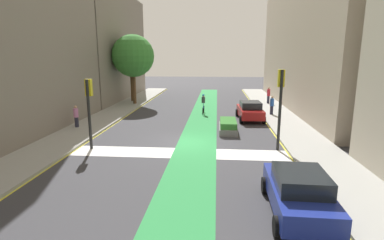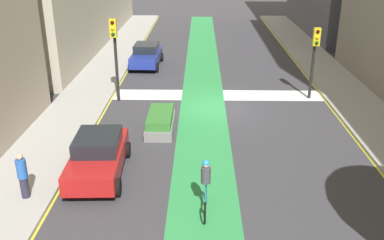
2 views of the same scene
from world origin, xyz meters
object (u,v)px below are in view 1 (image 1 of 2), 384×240
at_px(car_red_right_far, 250,110).
at_px(street_tree_far, 133,56).
at_px(cyclist_in_lane, 203,104).
at_px(traffic_signal_near_right, 280,95).
at_px(pedestrian_sidewalk_right_a, 272,105).
at_px(traffic_signal_near_left, 89,100).
at_px(median_planter, 228,126).
at_px(pedestrian_sidewalk_right_b, 268,95).
at_px(car_blue_right_near, 299,192).
at_px(pedestrian_sidewalk_left_a, 76,116).
at_px(street_tree_near, 131,53).

relative_size(car_red_right_far, street_tree_far, 0.58).
bearing_deg(cyclist_in_lane, traffic_signal_near_right, -65.69).
relative_size(traffic_signal_near_right, pedestrian_sidewalk_right_a, 2.76).
xyz_separation_m(traffic_signal_near_left, median_planter, (8.03, 4.47, -2.41)).
height_order(cyclist_in_lane, pedestrian_sidewalk_right_a, cyclist_in_lane).
relative_size(pedestrian_sidewalk_right_a, pedestrian_sidewalk_right_b, 0.92).
relative_size(car_red_right_far, median_planter, 1.47).
height_order(traffic_signal_near_left, street_tree_far, street_tree_far).
xyz_separation_m(traffic_signal_near_right, cyclist_in_lane, (-4.73, 10.47, -2.20)).
xyz_separation_m(car_blue_right_near, street_tree_far, (-11.73, 22.44, 4.44)).
bearing_deg(pedestrian_sidewalk_right_b, median_planter, -110.90).
bearing_deg(car_blue_right_near, pedestrian_sidewalk_left_a, 139.41).
bearing_deg(car_blue_right_near, cyclist_in_lane, 102.71).
height_order(cyclist_in_lane, pedestrian_sidewalk_left_a, cyclist_in_lane).
xyz_separation_m(street_tree_far, median_planter, (9.77, -11.27, -4.84)).
relative_size(traffic_signal_near_left, median_planter, 1.37).
relative_size(traffic_signal_near_left, pedestrian_sidewalk_right_b, 2.25).
bearing_deg(cyclist_in_lane, car_red_right_far, -30.35).
bearing_deg(traffic_signal_near_right, pedestrian_sidewalk_left_a, 164.41).
xyz_separation_m(traffic_signal_near_left, car_red_right_far, (9.98, 8.74, -2.01)).
bearing_deg(pedestrian_sidewalk_left_a, car_red_right_far, 18.34).
xyz_separation_m(car_blue_right_near, pedestrian_sidewalk_right_b, (2.86, 23.78, 0.26)).
xyz_separation_m(traffic_signal_near_left, pedestrian_sidewalk_right_b, (12.84, 17.08, -1.75)).
xyz_separation_m(car_red_right_far, pedestrian_sidewalk_right_a, (2.10, 1.85, 0.18)).
relative_size(car_blue_right_near, median_planter, 1.46).
bearing_deg(street_tree_far, pedestrian_sidewalk_left_a, -96.39).
distance_m(traffic_signal_near_right, street_tree_near, 21.75).
height_order(cyclist_in_lane, median_planter, cyclist_in_lane).
height_order(pedestrian_sidewalk_right_b, street_tree_far, street_tree_far).
distance_m(car_red_right_far, cyclist_in_lane, 4.64).
bearing_deg(traffic_signal_near_left, traffic_signal_near_right, 3.27).
xyz_separation_m(traffic_signal_near_left, street_tree_far, (-1.74, 15.74, 2.43)).
relative_size(traffic_signal_near_right, car_blue_right_near, 1.07).
bearing_deg(cyclist_in_lane, pedestrian_sidewalk_left_a, -143.49).
bearing_deg(pedestrian_sidewalk_right_a, cyclist_in_lane, 175.36).
relative_size(traffic_signal_near_right, pedestrian_sidewalk_right_b, 2.55).
bearing_deg(street_tree_far, car_red_right_far, -30.84).
height_order(car_red_right_far, pedestrian_sidewalk_right_a, pedestrian_sidewalk_right_a).
bearing_deg(street_tree_near, pedestrian_sidewalk_left_a, -92.07).
distance_m(traffic_signal_near_right, pedestrian_sidewalk_right_a, 10.31).
height_order(traffic_signal_near_right, street_tree_near, street_tree_near).
bearing_deg(pedestrian_sidewalk_left_a, traffic_signal_near_right, -15.59).
distance_m(cyclist_in_lane, street_tree_near, 11.72).
relative_size(car_red_right_far, pedestrian_sidewalk_right_a, 2.60).
relative_size(pedestrian_sidewalk_right_a, median_planter, 0.56).
bearing_deg(pedestrian_sidewalk_right_b, cyclist_in_lane, -138.89).
distance_m(car_blue_right_near, cyclist_in_lane, 18.23).
relative_size(traffic_signal_near_left, street_tree_near, 0.55).
relative_size(car_red_right_far, cyclist_in_lane, 2.30).
height_order(pedestrian_sidewalk_right_b, street_tree_near, street_tree_near).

